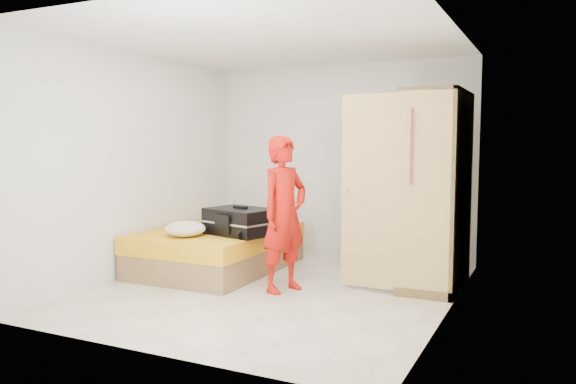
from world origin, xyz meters
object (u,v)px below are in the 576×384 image
at_px(bed, 218,249).
at_px(wardrobe, 431,195).
at_px(suitcase, 240,221).
at_px(person, 284,214).
at_px(round_cushion, 185,229).

height_order(bed, wardrobe, wardrobe).
xyz_separation_m(wardrobe, suitcase, (-2.05, -0.52, -0.35)).
height_order(person, suitcase, person).
xyz_separation_m(person, suitcase, (-0.72, 0.32, -0.16)).
bearing_deg(round_cushion, suitcase, 39.22).
bearing_deg(bed, person, -24.66).
distance_m(wardrobe, round_cushion, 2.73).
height_order(person, round_cushion, person).
bearing_deg(bed, wardrobe, 7.03).
distance_m(person, suitcase, 0.80).
xyz_separation_m(wardrobe, person, (-1.34, -0.84, -0.19)).
bearing_deg(suitcase, person, -8.59).
relative_size(wardrobe, round_cushion, 4.62).
bearing_deg(suitcase, bed, 169.92).
relative_size(suitcase, round_cushion, 1.95).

